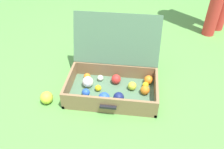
# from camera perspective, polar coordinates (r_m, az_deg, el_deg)

# --- Properties ---
(ground_plane) EXTENTS (16.00, 16.00, 0.00)m
(ground_plane) POSITION_cam_1_polar(r_m,az_deg,el_deg) (1.67, -0.87, -5.50)
(ground_plane) COLOR #569342
(open_suitcase) EXTENTS (0.64, 0.54, 0.49)m
(open_suitcase) POSITION_cam_1_polar(r_m,az_deg,el_deg) (1.67, 0.35, -0.54)
(open_suitcase) COLOR #4C7051
(open_suitcase) RESTS_ON ground
(stray_ball_on_grass) EXTENTS (0.09, 0.09, 0.09)m
(stray_ball_on_grass) POSITION_cam_1_polar(r_m,az_deg,el_deg) (1.66, -15.88, -5.52)
(stray_ball_on_grass) COLOR #CCDB38
(stray_ball_on_grass) RESTS_ON ground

